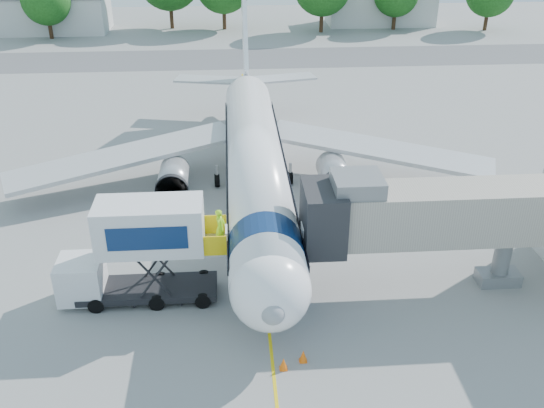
{
  "coord_description": "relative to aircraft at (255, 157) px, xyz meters",
  "views": [
    {
      "loc": [
        -1.5,
        -32.93,
        18.87
      ],
      "look_at": [
        0.64,
        -3.13,
        3.2
      ],
      "focal_mm": 40.0,
      "sensor_mm": 36.0,
      "label": 1
    }
  ],
  "objects": [
    {
      "name": "outbuilding_right",
      "position": [
        22.0,
        57.88,
        -0.29
      ],
      "size": [
        16.4,
        7.4,
        5.3
      ],
      "color": "beige",
      "rests_on": "ground"
    },
    {
      "name": "tree_b",
      "position": [
        -26.16,
        51.01,
        2.16
      ],
      "size": [
        6.61,
        6.61,
        8.42
      ],
      "color": "#382314",
      "rests_on": "ground"
    },
    {
      "name": "outbuilding_left",
      "position": [
        -28.0,
        55.88,
        -0.29
      ],
      "size": [
        18.4,
        8.4,
        5.3
      ],
      "color": "beige",
      "rests_on": "ground"
    },
    {
      "name": "guidance_line",
      "position": [
        0.0,
        -4.12,
        -2.94
      ],
      "size": [
        0.15,
        70.0,
        0.01
      ],
      "primitive_type": "cube",
      "color": "yellow",
      "rests_on": "ground"
    },
    {
      "name": "jet_bridge",
      "position": [
        7.99,
        -11.12,
        1.39
      ],
      "size": [
        13.9,
        3.2,
        6.6
      ],
      "color": "#ABA392",
      "rests_on": "ground"
    },
    {
      "name": "catering_hiloader",
      "position": [
        -6.26,
        -11.12,
        -0.19
      ],
      "size": [
        8.55,
        2.44,
        5.5
      ],
      "color": "black",
      "rests_on": "ground"
    },
    {
      "name": "aircraft",
      "position": [
        0.0,
        0.0,
        0.0
      ],
      "size": [
        34.17,
        37.73,
        11.35
      ],
      "color": "white",
      "rests_on": "ground"
    },
    {
      "name": "ground",
      "position": [
        0.0,
        -4.12,
        -2.95
      ],
      "size": [
        160.0,
        160.0,
        0.0
      ],
      "primitive_type": "plane",
      "color": "gray",
      "rests_on": "ground"
    },
    {
      "name": "safety_cone_a",
      "position": [
        1.38,
        -16.42,
        -2.66
      ],
      "size": [
        0.38,
        0.38,
        0.6
      ],
      "color": "#FF640D",
      "rests_on": "ground"
    },
    {
      "name": "safety_cone_b",
      "position": [
        0.46,
        -16.85,
        -2.66
      ],
      "size": [
        0.38,
        0.38,
        0.6
      ],
      "color": "#FF640D",
      "rests_on": "ground"
    },
    {
      "name": "taxiway_strip",
      "position": [
        0.0,
        37.88,
        -2.94
      ],
      "size": [
        120.0,
        10.0,
        0.01
      ],
      "primitive_type": "cube",
      "color": "#59595B",
      "rests_on": "ground"
    }
  ]
}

